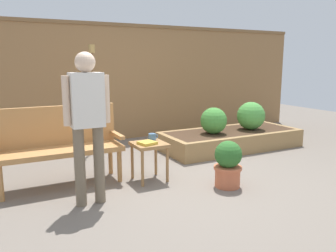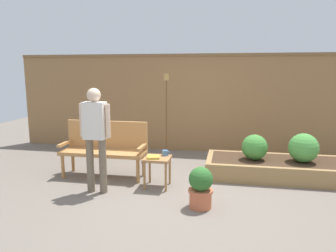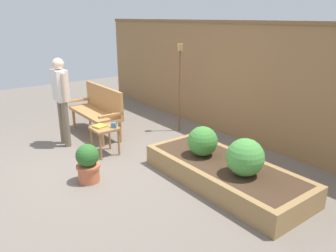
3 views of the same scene
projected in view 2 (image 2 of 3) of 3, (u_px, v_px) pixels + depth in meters
ground_plane at (179, 193)px, 4.77m from camera, size 14.00×14.00×0.00m
fence_back at (198, 103)px, 7.09m from camera, size 8.40×0.14×2.16m
garden_bench at (105, 145)px, 5.49m from camera, size 1.44×0.48×0.94m
side_table at (157, 162)px, 4.95m from camera, size 0.40×0.40×0.48m
cup_on_table at (165, 153)px, 5.03m from camera, size 0.13×0.09×0.08m
book_on_table at (153, 157)px, 4.88m from camera, size 0.23×0.22×0.03m
potted_boxwood at (201, 187)px, 4.22m from camera, size 0.33×0.33×0.56m
raised_planter_bed at (277, 168)px, 5.46m from camera, size 2.40×1.00×0.30m
shrub_near_bench at (255, 147)px, 5.42m from camera, size 0.43×0.43×0.43m
shrub_far_corner at (303, 148)px, 5.27m from camera, size 0.48×0.48×0.48m
tiki_torch at (166, 101)px, 6.54m from camera, size 0.10×0.10×1.73m
person_by_bench at (95, 131)px, 4.65m from camera, size 0.47×0.20×1.56m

